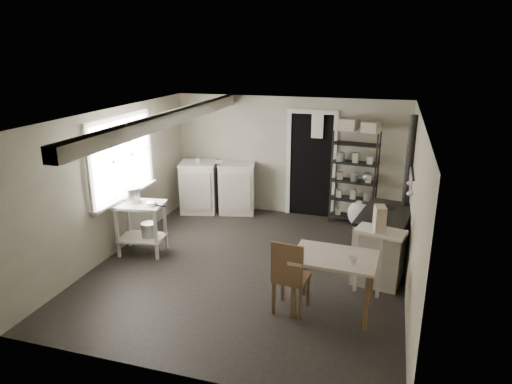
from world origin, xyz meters
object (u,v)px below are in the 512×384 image
(shelf_rack, at_px, (354,174))
(base_cabinets, at_px, (218,189))
(flour_sack, at_px, (359,213))
(prep_table, at_px, (142,230))
(chair, at_px, (292,275))
(stockpot, at_px, (132,196))
(work_table, at_px, (333,284))
(stove, at_px, (383,245))

(shelf_rack, bearing_deg, base_cabinets, -170.00)
(flour_sack, bearing_deg, prep_table, -145.81)
(chair, bearing_deg, stockpot, 167.14)
(prep_table, bearing_deg, work_table, -14.93)
(stove, distance_m, chair, 1.73)
(stove, height_order, flour_sack, stove)
(prep_table, distance_m, chair, 2.82)
(shelf_rack, bearing_deg, stockpot, -137.64)
(stove, bearing_deg, shelf_rack, 117.27)
(stockpot, distance_m, base_cabinets, 2.29)
(prep_table, bearing_deg, stove, 6.44)
(stockpot, distance_m, chair, 3.01)
(stove, relative_size, flour_sack, 2.45)
(shelf_rack, relative_size, flour_sack, 3.61)
(base_cabinets, height_order, shelf_rack, shelf_rack)
(work_table, bearing_deg, shelf_rack, 91.08)
(prep_table, bearing_deg, chair, -19.71)
(stockpot, height_order, shelf_rack, shelf_rack)
(work_table, bearing_deg, base_cabinets, 131.67)
(stove, xyz_separation_m, work_table, (-0.55, -1.26, -0.06))
(shelf_rack, distance_m, flour_sack, 0.73)
(base_cabinets, xyz_separation_m, chair, (2.21, -3.16, 0.03))
(stove, height_order, chair, chair)
(shelf_rack, distance_m, work_table, 3.22)
(chair, bearing_deg, prep_table, 167.03)
(base_cabinets, xyz_separation_m, stove, (3.26, -1.79, -0.02))
(prep_table, relative_size, stockpot, 3.08)
(stockpot, height_order, flour_sack, stockpot)
(prep_table, xyz_separation_m, chair, (2.66, -0.95, 0.08))
(stove, bearing_deg, base_cabinets, 160.88)
(shelf_rack, distance_m, chair, 3.34)
(prep_table, height_order, flour_sack, prep_table)
(base_cabinets, bearing_deg, flour_sack, -14.22)
(prep_table, xyz_separation_m, flour_sack, (3.24, 2.20, -0.16))
(prep_table, xyz_separation_m, base_cabinets, (0.45, 2.20, 0.06))
(prep_table, distance_m, shelf_rack, 3.92)
(prep_table, distance_m, stove, 3.74)
(stove, bearing_deg, stockpot, -164.93)
(work_table, xyz_separation_m, flour_sack, (0.07, 3.04, -0.14))
(prep_table, relative_size, base_cabinets, 0.55)
(stockpot, distance_m, stove, 3.91)
(stockpot, xyz_separation_m, chair, (2.81, -1.00, -0.45))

